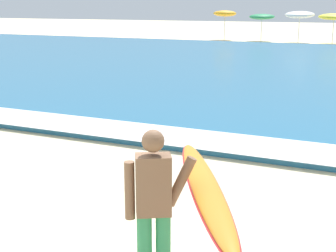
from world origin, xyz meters
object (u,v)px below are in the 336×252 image
at_px(beach_umbrella_1, 262,17).
at_px(beach_umbrella_3, 334,17).
at_px(beach_umbrella_2, 300,15).
at_px(beach_umbrella_0, 225,13).
at_px(surfer_with_board, 180,198).

distance_m(beach_umbrella_1, beach_umbrella_3, 5.59).
bearing_deg(beach_umbrella_1, beach_umbrella_2, -6.04).
relative_size(beach_umbrella_0, beach_umbrella_2, 1.00).
distance_m(surfer_with_board, beach_umbrella_2, 35.70).
height_order(beach_umbrella_0, beach_umbrella_1, beach_umbrella_0).
height_order(surfer_with_board, beach_umbrella_0, beach_umbrella_0).
xyz_separation_m(surfer_with_board, beach_umbrella_1, (-8.28, 35.61, 0.89)).
bearing_deg(beach_umbrella_1, beach_umbrella_0, 177.03).
xyz_separation_m(surfer_with_board, beach_umbrella_3, (-2.71, 35.24, 0.95)).
height_order(surfer_with_board, beach_umbrella_1, beach_umbrella_1).
bearing_deg(beach_umbrella_3, beach_umbrella_1, 176.22).
xyz_separation_m(beach_umbrella_2, beach_umbrella_3, (2.55, -0.05, -0.12)).
distance_m(surfer_with_board, beach_umbrella_1, 36.57).
height_order(beach_umbrella_0, beach_umbrella_2, beach_umbrella_2).
distance_m(beach_umbrella_1, beach_umbrella_2, 3.05).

